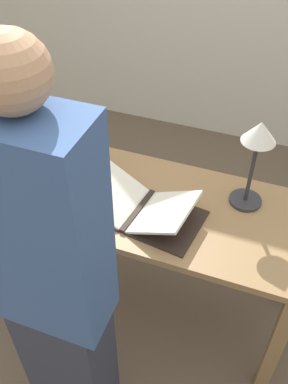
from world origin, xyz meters
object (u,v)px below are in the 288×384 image
at_px(open_book, 138,206).
at_px(reading_lamp, 257,145).
at_px(coffee_mug, 97,178).
at_px(person_reader, 58,302).
at_px(book_stack_tall, 40,158).
at_px(book_standing_upright, 69,160).

distance_m(open_book, reading_lamp, 0.57).
bearing_deg(coffee_mug, person_reader, -74.44).
relative_size(open_book, reading_lamp, 1.41).
bearing_deg(reading_lamp, coffee_mug, -169.22).
bearing_deg(coffee_mug, reading_lamp, 10.78).
distance_m(book_stack_tall, coffee_mug, 0.29).
bearing_deg(open_book, person_reader, -87.34).
distance_m(open_book, person_reader, 0.61).
bearing_deg(book_stack_tall, book_standing_upright, 7.32).
relative_size(coffee_mug, person_reader, 0.05).
relative_size(book_stack_tall, book_standing_upright, 1.26).
height_order(coffee_mug, person_reader, person_reader).
xyz_separation_m(book_standing_upright, coffee_mug, (0.13, 0.01, -0.08)).
relative_size(book_standing_upright, person_reader, 0.13).
xyz_separation_m(open_book, person_reader, (-0.05, -0.60, 0.09)).
xyz_separation_m(open_book, book_stack_tall, (-0.53, 0.08, 0.07)).
bearing_deg(open_book, book_standing_upright, 173.03).
xyz_separation_m(open_book, book_standing_upright, (-0.38, 0.10, 0.08)).
distance_m(book_stack_tall, person_reader, 0.84).
relative_size(open_book, person_reader, 0.34).
bearing_deg(book_stack_tall, open_book, -8.70).
xyz_separation_m(book_stack_tall, book_standing_upright, (0.15, 0.02, 0.02)).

